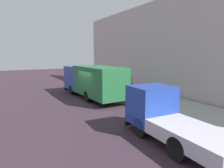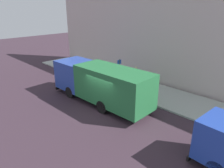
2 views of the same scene
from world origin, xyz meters
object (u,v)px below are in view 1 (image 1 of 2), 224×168
Objects in this scene: large_utility_truck at (92,80)px; street_sign_post at (115,77)px; small_flatbed_truck at (166,117)px; traffic_cone_orange at (105,85)px; pedestrian_walking at (131,82)px.

street_sign_post is (2.83, 0.74, 0.05)m from large_utility_truck.
traffic_cone_orange is at bearing 77.29° from small_flatbed_truck.
large_utility_truck reaches higher than small_flatbed_truck.
traffic_cone_orange is 2.85m from street_sign_post.
pedestrian_walking is (4.61, 0.40, -0.60)m from large_utility_truck.
street_sign_post reaches higher than small_flatbed_truck.
pedestrian_walking is at bearing -10.84° from street_sign_post.
traffic_cone_orange is (3.75, 13.10, -0.64)m from small_flatbed_truck.
large_utility_truck is at bearing -132.92° from traffic_cone_orange.
street_sign_post is at bearing -95.28° from traffic_cone_orange.
small_flatbed_truck is at bearing -108.42° from street_sign_post.
pedestrian_walking is 3.33m from traffic_cone_orange.
large_utility_truck is 1.53× the size of small_flatbed_truck.
pedestrian_walking is 2.72× the size of traffic_cone_orange.
large_utility_truck is 2.92m from street_sign_post.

